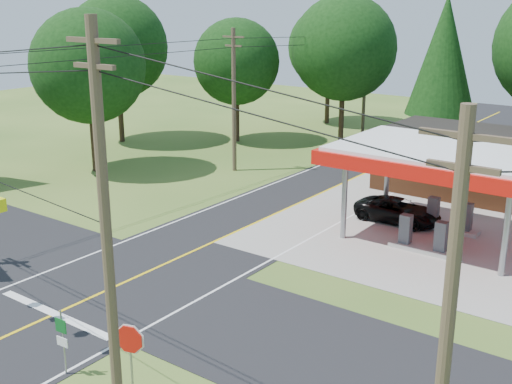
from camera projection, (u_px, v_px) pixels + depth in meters
The scene contains 13 objects.
ground at pixel (124, 283), 27.87m from camera, with size 120.00×120.00×0.00m, color #3D6022.
main_highway at pixel (124, 283), 27.87m from camera, with size 8.00×120.00×0.02m, color black.
cross_road at pixel (124, 283), 27.87m from camera, with size 70.00×7.00×0.02m, color black.
lane_center_yellow at pixel (124, 282), 27.86m from camera, with size 0.15×110.00×0.00m, color yellow.
gas_canopy at pixel (442, 159), 31.58m from camera, with size 10.60×7.40×4.88m.
utility_pole_near_right at pixel (107, 237), 16.50m from camera, with size 1.80×0.30×11.50m.
utility_pole_far_left at pixel (234, 98), 44.80m from camera, with size 1.80×0.30×10.00m.
utility_pole_right_b at pixel (446, 338), 13.06m from camera, with size 1.80×0.30×10.00m.
utility_pole_north at pixel (365, 82), 57.21m from camera, with size 0.30×0.30×9.50m.
treeline_backdrop at pixel (389, 66), 43.78m from camera, with size 70.27×51.59×13.30m.
suv_car at pixel (398, 211), 35.36m from camera, with size 4.70×4.70×1.31m, color black.
octagonal_stop_sign at pixel (130, 346), 18.64m from camera, with size 0.94×0.34×2.87m.
route_sign_post at pixel (62, 337), 20.67m from camera, with size 0.48×0.10×2.33m.
Camera 1 is at (19.76, -17.19, 11.81)m, focal length 45.00 mm.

